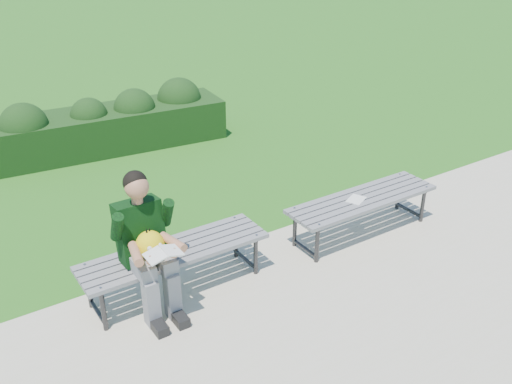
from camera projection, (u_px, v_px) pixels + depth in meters
The scene contains 7 objects.
ground at pixel (220, 251), 6.15m from camera, with size 80.00×80.00×0.00m.
walkway at pixel (323, 343), 4.83m from camera, with size 30.00×3.50×0.02m.
hedge at pixel (110, 123), 8.61m from camera, with size 3.59×1.22×0.92m.
bench_left at pixel (175, 255), 5.32m from camera, with size 1.80×0.50×0.46m.
bench_right at pixel (363, 202), 6.27m from camera, with size 1.80×0.50×0.46m.
seated_boy at pixel (146, 241), 4.97m from camera, with size 0.56×0.76×1.31m.
paper_sheet at pixel (356, 199), 6.19m from camera, with size 0.27×0.24×0.01m.
Camera 1 is at (-2.52, -4.58, 3.32)m, focal length 40.00 mm.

